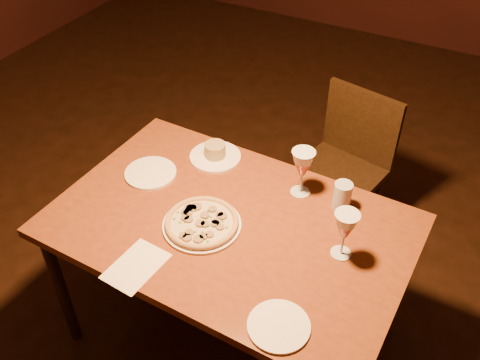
% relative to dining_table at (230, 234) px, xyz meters
% --- Properties ---
extents(dining_table, '(1.34, 0.89, 0.70)m').
position_rel_dining_table_xyz_m(dining_table, '(0.00, 0.00, 0.00)').
color(dining_table, brown).
rests_on(dining_table, floor).
extents(chair_far, '(0.46, 0.46, 0.81)m').
position_rel_dining_table_xyz_m(chair_far, '(0.18, 0.85, -0.18)').
color(chair_far, black).
rests_on(chair_far, floor).
extents(pizza_plate, '(0.29, 0.29, 0.03)m').
position_rel_dining_table_xyz_m(pizza_plate, '(-0.08, -0.07, 0.08)').
color(pizza_plate, white).
rests_on(pizza_plate, dining_table).
extents(ramekin_saucer, '(0.22, 0.22, 0.07)m').
position_rel_dining_table_xyz_m(ramekin_saucer, '(-0.24, 0.31, 0.08)').
color(ramekin_saucer, white).
rests_on(ramekin_saucer, dining_table).
extents(wine_glass_far, '(0.09, 0.09, 0.20)m').
position_rel_dining_table_xyz_m(wine_glass_far, '(0.16, 0.28, 0.16)').
color(wine_glass_far, '#C45351').
rests_on(wine_glass_far, dining_table).
extents(wine_glass_right, '(0.09, 0.09, 0.19)m').
position_rel_dining_table_xyz_m(wine_glass_right, '(0.42, 0.05, 0.16)').
color(wine_glass_right, '#C45351').
rests_on(wine_glass_right, dining_table).
extents(water_tumbler, '(0.07, 0.07, 0.12)m').
position_rel_dining_table_xyz_m(water_tumbler, '(0.34, 0.27, 0.12)').
color(water_tumbler, '#AEB5BE').
rests_on(water_tumbler, dining_table).
extents(side_plate_left, '(0.21, 0.21, 0.01)m').
position_rel_dining_table_xyz_m(side_plate_left, '(-0.42, 0.09, 0.07)').
color(side_plate_left, white).
rests_on(side_plate_left, dining_table).
extents(side_plate_near, '(0.20, 0.20, 0.01)m').
position_rel_dining_table_xyz_m(side_plate_near, '(0.35, -0.33, 0.07)').
color(side_plate_near, white).
rests_on(side_plate_near, dining_table).
extents(menu_card, '(0.16, 0.23, 0.00)m').
position_rel_dining_table_xyz_m(menu_card, '(-0.18, -0.34, 0.06)').
color(menu_card, white).
rests_on(menu_card, dining_table).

